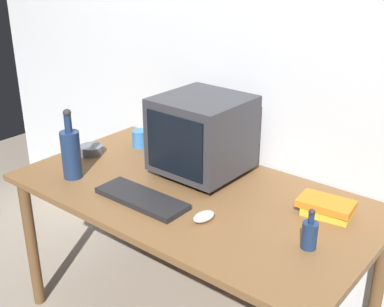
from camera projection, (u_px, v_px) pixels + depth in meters
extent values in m
cube|color=silver|center=(258.00, 59.00, 2.32)|extent=(4.00, 0.08, 2.50)
cube|color=brown|center=(192.00, 194.00, 2.17)|extent=(1.60, 0.86, 0.03)
cylinder|color=brown|center=(32.00, 244.00, 2.48)|extent=(0.06, 0.06, 0.72)
cylinder|color=brown|center=(136.00, 191.00, 3.01)|extent=(0.06, 0.06, 0.72)
cylinder|color=brown|center=(377.00, 290.00, 2.15)|extent=(0.06, 0.06, 0.72)
cube|color=#333338|center=(202.00, 170.00, 2.34)|extent=(0.28, 0.24, 0.03)
cube|color=#333338|center=(202.00, 133.00, 2.26)|extent=(0.38, 0.38, 0.34)
cube|color=black|center=(174.00, 145.00, 2.13)|extent=(0.31, 0.01, 0.27)
cube|color=black|center=(142.00, 198.00, 2.08)|extent=(0.42, 0.15, 0.02)
ellipsoid|color=beige|center=(204.00, 216.00, 1.93)|extent=(0.07, 0.11, 0.04)
cylinder|color=navy|center=(71.00, 155.00, 2.26)|extent=(0.09, 0.09, 0.22)
cylinder|color=navy|center=(68.00, 124.00, 2.20)|extent=(0.03, 0.03, 0.08)
sphere|color=#262626|center=(67.00, 113.00, 2.18)|extent=(0.04, 0.04, 0.04)
cylinder|color=navy|center=(309.00, 235.00, 1.75)|extent=(0.06, 0.06, 0.10)
cylinder|color=navy|center=(311.00, 218.00, 1.72)|extent=(0.02, 0.02, 0.04)
sphere|color=#262626|center=(312.00, 212.00, 1.71)|extent=(0.02, 0.02, 0.02)
cube|color=gold|center=(327.00, 211.00, 1.97)|extent=(0.20, 0.15, 0.03)
cube|color=orange|center=(326.00, 204.00, 1.96)|extent=(0.23, 0.15, 0.03)
cylinder|color=#3370B2|center=(140.00, 139.00, 2.63)|extent=(0.08, 0.08, 0.09)
torus|color=#3370B2|center=(147.00, 140.00, 2.59)|extent=(0.06, 0.01, 0.06)
cylinder|color=#595B66|center=(92.00, 149.00, 2.55)|extent=(0.12, 0.12, 0.04)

